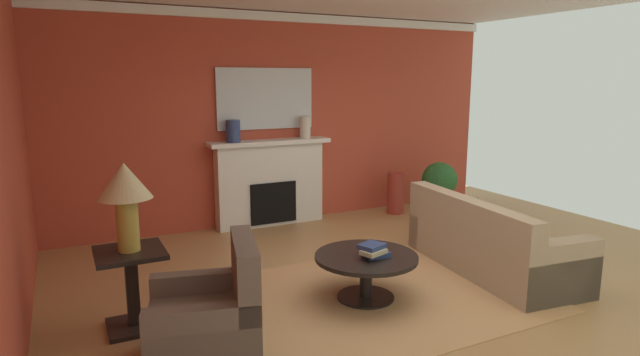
% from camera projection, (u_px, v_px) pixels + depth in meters
% --- Properties ---
extents(ground_plane, '(8.66, 8.66, 0.00)m').
position_uv_depth(ground_plane, '(392.00, 286.00, 5.41)').
color(ground_plane, tan).
extents(wall_fireplace, '(7.26, 0.12, 3.07)m').
position_uv_depth(wall_fireplace, '(281.00, 119.00, 7.74)').
color(wall_fireplace, '#B7422D').
rests_on(wall_fireplace, ground_plane).
extents(crown_moulding, '(7.26, 0.08, 0.12)m').
position_uv_depth(crown_moulding, '(281.00, 17.00, 7.40)').
color(crown_moulding, white).
extents(area_rug, '(3.33, 2.35, 0.01)m').
position_uv_depth(area_rug, '(366.00, 298.00, 5.09)').
color(area_rug, tan).
rests_on(area_rug, ground_plane).
extents(fireplace, '(1.80, 0.35, 1.26)m').
position_uv_depth(fireplace, '(270.00, 185.00, 7.61)').
color(fireplace, white).
rests_on(fireplace, ground_plane).
extents(mantel_mirror, '(1.46, 0.04, 0.87)m').
position_uv_depth(mantel_mirror, '(265.00, 99.00, 7.48)').
color(mantel_mirror, silver).
extents(sofa, '(1.12, 2.18, 0.85)m').
position_uv_depth(sofa, '(489.00, 245.00, 5.79)').
color(sofa, tan).
rests_on(sofa, ground_plane).
extents(armchair_near_window, '(0.97, 0.97, 0.95)m').
position_uv_depth(armchair_near_window, '(209.00, 324.00, 3.90)').
color(armchair_near_window, brown).
rests_on(armchair_near_window, ground_plane).
extents(coffee_table, '(1.00, 1.00, 0.45)m').
position_uv_depth(coffee_table, '(366.00, 266.00, 5.03)').
color(coffee_table, black).
rests_on(coffee_table, ground_plane).
extents(side_table, '(0.56, 0.56, 0.70)m').
position_uv_depth(side_table, '(132.00, 284.00, 4.43)').
color(side_table, black).
rests_on(side_table, ground_plane).
extents(table_lamp, '(0.44, 0.44, 0.75)m').
position_uv_depth(table_lamp, '(125.00, 190.00, 4.27)').
color(table_lamp, '#B28E38').
rests_on(table_lamp, side_table).
extents(vase_mantel_left, '(0.20, 0.20, 0.31)m').
position_uv_depth(vase_mantel_left, '(233.00, 131.00, 7.17)').
color(vase_mantel_left, navy).
rests_on(vase_mantel_left, fireplace).
extents(vase_mantel_right, '(0.16, 0.16, 0.33)m').
position_uv_depth(vase_mantel_right, '(305.00, 127.00, 7.66)').
color(vase_mantel_right, beige).
rests_on(vase_mantel_right, fireplace).
extents(vase_tall_corner, '(0.27, 0.27, 0.67)m').
position_uv_depth(vase_tall_corner, '(395.00, 193.00, 8.29)').
color(vase_tall_corner, '#9E3328').
rests_on(vase_tall_corner, ground_plane).
extents(book_red_cover, '(0.25, 0.20, 0.05)m').
position_uv_depth(book_red_cover, '(376.00, 254.00, 4.97)').
color(book_red_cover, navy).
rests_on(book_red_cover, coffee_table).
extents(book_art_folio, '(0.27, 0.22, 0.04)m').
position_uv_depth(book_art_folio, '(374.00, 252.00, 4.88)').
color(book_art_folio, tan).
rests_on(book_art_folio, coffee_table).
extents(book_small_novel, '(0.28, 0.25, 0.04)m').
position_uv_depth(book_small_novel, '(372.00, 246.00, 4.92)').
color(book_small_novel, navy).
rests_on(book_small_novel, coffee_table).
extents(potted_plant, '(0.56, 0.56, 0.83)m').
position_uv_depth(potted_plant, '(439.00, 183.00, 8.23)').
color(potted_plant, '#BCB29E').
rests_on(potted_plant, ground_plane).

